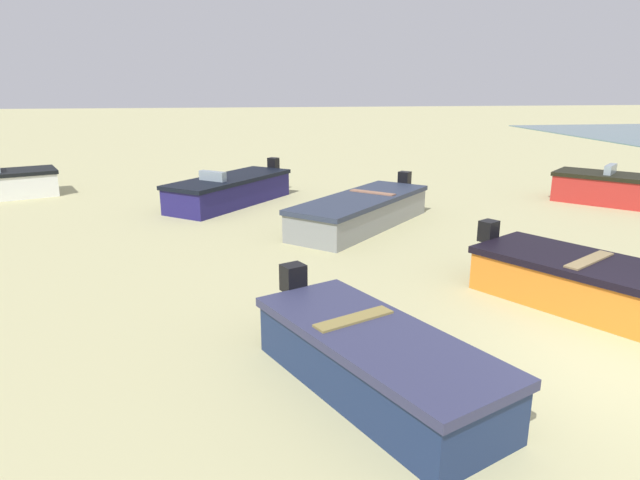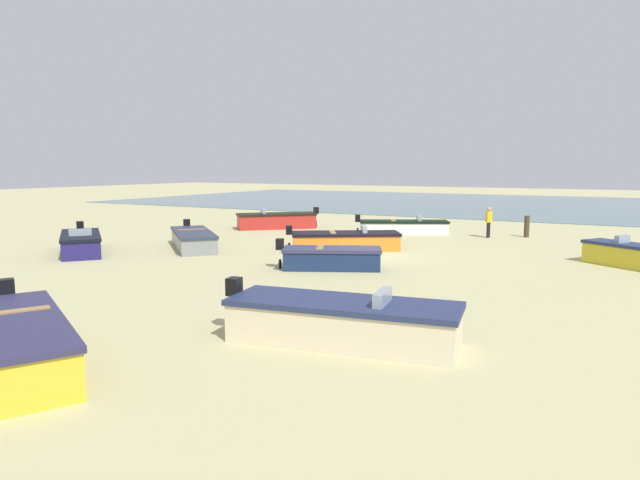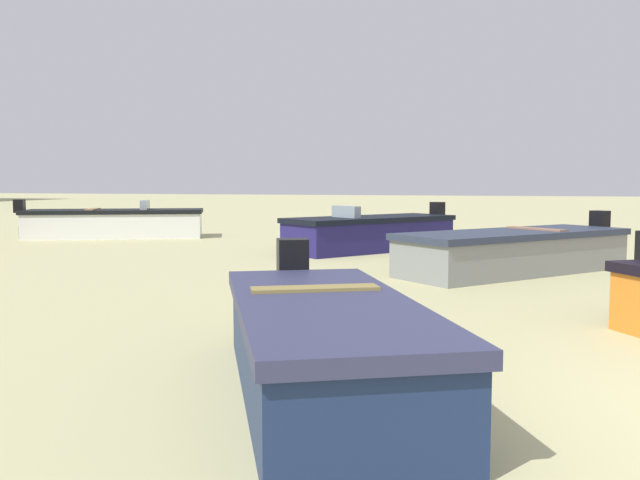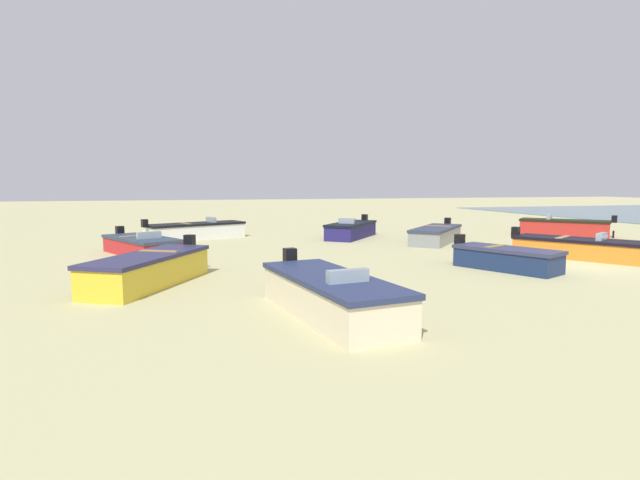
{
  "view_description": "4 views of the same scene",
  "coord_description": "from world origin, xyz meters",
  "px_view_note": "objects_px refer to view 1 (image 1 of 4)",
  "views": [
    {
      "loc": [
        -6.07,
        5.05,
        3.66
      ],
      "look_at": [
        4.65,
        3.51,
        0.59
      ],
      "focal_mm": 31.34,
      "sensor_mm": 36.0,
      "label": 1
    },
    {
      "loc": [
        -9.45,
        21.47,
        3.73
      ],
      "look_at": [
        1.31,
        1.81,
        0.78
      ],
      "focal_mm": 31.5,
      "sensor_mm": 36.0,
      "label": 2
    },
    {
      "loc": [
        -5.22,
        2.14,
        1.71
      ],
      "look_at": [
        6.78,
        5.47,
        0.63
      ],
      "focal_mm": 37.59,
      "sensor_mm": 36.0,
      "label": 3
    },
    {
      "loc": [
        -14.99,
        14.26,
        2.98
      ],
      "look_at": [
        6.4,
        8.46,
        0.48
      ],
      "focal_mm": 28.1,
      "sensor_mm": 36.0,
      "label": 4
    }
  ],
  "objects_px": {
    "boat_navy_10": "(374,360)",
    "boat_navy_5": "(230,190)",
    "boat_red_1": "(637,191)",
    "boat_grey_6": "(361,211)",
    "boat_orange_4": "(622,292)"
  },
  "relations": [
    {
      "from": "boat_red_1",
      "to": "boat_navy_10",
      "type": "xyz_separation_m",
      "value": [
        -9.13,
        10.35,
        -0.07
      ]
    },
    {
      "from": "boat_orange_4",
      "to": "boat_navy_5",
      "type": "height_order",
      "value": "boat_navy_5"
    },
    {
      "from": "boat_grey_6",
      "to": "boat_navy_10",
      "type": "relative_size",
      "value": 1.23
    },
    {
      "from": "boat_red_1",
      "to": "boat_navy_10",
      "type": "bearing_deg",
      "value": 177.55
    },
    {
      "from": "boat_red_1",
      "to": "boat_grey_6",
      "type": "relative_size",
      "value": 0.95
    },
    {
      "from": "boat_navy_5",
      "to": "boat_grey_6",
      "type": "relative_size",
      "value": 0.96
    },
    {
      "from": "boat_red_1",
      "to": "boat_navy_5",
      "type": "relative_size",
      "value": 0.99
    },
    {
      "from": "boat_red_1",
      "to": "boat_grey_6",
      "type": "bearing_deg",
      "value": 143.74
    },
    {
      "from": "boat_red_1",
      "to": "boat_navy_10",
      "type": "relative_size",
      "value": 1.16
    },
    {
      "from": "boat_red_1",
      "to": "boat_navy_5",
      "type": "height_order",
      "value": "boat_red_1"
    },
    {
      "from": "boat_grey_6",
      "to": "boat_navy_5",
      "type": "bearing_deg",
      "value": -1.85
    },
    {
      "from": "boat_navy_10",
      "to": "boat_navy_5",
      "type": "bearing_deg",
      "value": -106.08
    },
    {
      "from": "boat_red_1",
      "to": "boat_grey_6",
      "type": "height_order",
      "value": "boat_red_1"
    },
    {
      "from": "boat_orange_4",
      "to": "boat_navy_5",
      "type": "distance_m",
      "value": 11.51
    },
    {
      "from": "boat_grey_6",
      "to": "boat_navy_10",
      "type": "xyz_separation_m",
      "value": [
        -7.96,
        1.58,
        -0.0
      ]
    }
  ]
}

